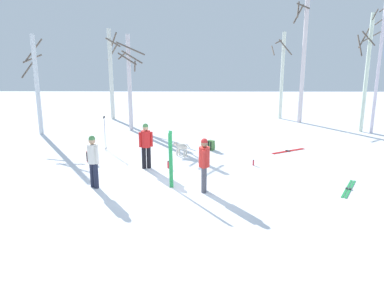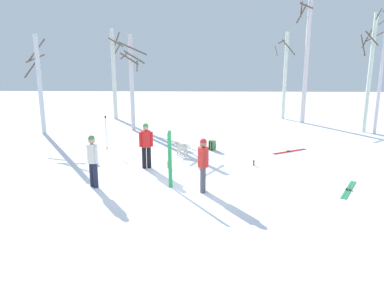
{
  "view_description": "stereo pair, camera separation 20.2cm",
  "coord_description": "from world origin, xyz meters",
  "px_view_note": "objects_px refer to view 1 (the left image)",
  "views": [
    {
      "loc": [
        0.5,
        -11.32,
        4.28
      ],
      "look_at": [
        0.4,
        1.98,
        1.0
      ],
      "focal_mm": 35.18,
      "sensor_mm": 36.0,
      "label": 1
    },
    {
      "loc": [
        0.7,
        -11.31,
        4.28
      ],
      "look_at": [
        0.4,
        1.98,
        1.0
      ],
      "focal_mm": 35.18,
      "sensor_mm": 36.0,
      "label": 2
    }
  ],
  "objects_px": {
    "person_0": "(204,162)",
    "backpack_0": "(211,145)",
    "ski_poles_0": "(105,132)",
    "birch_tree_2": "(130,80)",
    "birch_tree_0": "(37,83)",
    "water_bottle_0": "(253,163)",
    "person_1": "(146,143)",
    "birch_tree_4": "(303,58)",
    "birch_tree_5": "(366,72)",
    "birch_tree_3": "(282,74)",
    "ski_pair_lying_1": "(288,151)",
    "water_bottle_1": "(168,165)",
    "person_2": "(93,158)",
    "birch_tree_1": "(111,73)",
    "dog": "(181,147)",
    "ski_pair_planted_0": "(171,160)",
    "ski_pair_lying_0": "(349,189)",
    "birch_tree_6": "(379,60)",
    "backpack_1": "(90,157)"
  },
  "relations": [
    {
      "from": "person_0",
      "to": "person_1",
      "type": "bearing_deg",
      "value": 131.01
    },
    {
      "from": "dog",
      "to": "person_2",
      "type": "bearing_deg",
      "value": -124.83
    },
    {
      "from": "person_1",
      "to": "dog",
      "type": "bearing_deg",
      "value": 54.85
    },
    {
      "from": "dog",
      "to": "water_bottle_1",
      "type": "height_order",
      "value": "dog"
    },
    {
      "from": "ski_pair_planted_0",
      "to": "birch_tree_2",
      "type": "relative_size",
      "value": 0.36
    },
    {
      "from": "ski_poles_0",
      "to": "birch_tree_2",
      "type": "xyz_separation_m",
      "value": [
        0.45,
        4.28,
        1.94
      ]
    },
    {
      "from": "birch_tree_4",
      "to": "birch_tree_5",
      "type": "distance_m",
      "value": 3.86
    },
    {
      "from": "person_0",
      "to": "person_1",
      "type": "relative_size",
      "value": 1.0
    },
    {
      "from": "ski_pair_lying_1",
      "to": "birch_tree_3",
      "type": "relative_size",
      "value": 0.3
    },
    {
      "from": "ski_poles_0",
      "to": "birch_tree_4",
      "type": "height_order",
      "value": "birch_tree_4"
    },
    {
      "from": "birch_tree_3",
      "to": "birch_tree_4",
      "type": "height_order",
      "value": "birch_tree_4"
    },
    {
      "from": "ski_pair_lying_1",
      "to": "birch_tree_4",
      "type": "bearing_deg",
      "value": 71.51
    },
    {
      "from": "person_1",
      "to": "birch_tree_1",
      "type": "height_order",
      "value": "birch_tree_1"
    },
    {
      "from": "ski_pair_planted_0",
      "to": "ski_pair_lying_0",
      "type": "xyz_separation_m",
      "value": [
        5.7,
        -0.11,
        -0.92
      ]
    },
    {
      "from": "birch_tree_0",
      "to": "ski_pair_planted_0",
      "type": "bearing_deg",
      "value": -47.3
    },
    {
      "from": "person_2",
      "to": "birch_tree_5",
      "type": "distance_m",
      "value": 15.34
    },
    {
      "from": "dog",
      "to": "ski_pair_lying_0",
      "type": "bearing_deg",
      "value": -35.3
    },
    {
      "from": "ski_poles_0",
      "to": "ski_pair_planted_0",
      "type": "bearing_deg",
      "value": -55.8
    },
    {
      "from": "person_0",
      "to": "ski_poles_0",
      "type": "xyz_separation_m",
      "value": [
        -4.26,
        5.09,
        -0.16
      ]
    },
    {
      "from": "ski_pair_lying_0",
      "to": "ski_pair_planted_0",
      "type": "bearing_deg",
      "value": 178.88
    },
    {
      "from": "person_2",
      "to": "birch_tree_1",
      "type": "distance_m",
      "value": 12.98
    },
    {
      "from": "dog",
      "to": "birch_tree_3",
      "type": "xyz_separation_m",
      "value": [
        6.16,
        9.16,
        2.48
      ]
    },
    {
      "from": "person_2",
      "to": "dog",
      "type": "distance_m",
      "value": 4.68
    },
    {
      "from": "person_1",
      "to": "birch_tree_4",
      "type": "xyz_separation_m",
      "value": [
        8.3,
        9.53,
        2.92
      ]
    },
    {
      "from": "birch_tree_2",
      "to": "water_bottle_0",
      "type": "bearing_deg",
      "value": -48.58
    },
    {
      "from": "birch_tree_2",
      "to": "birch_tree_5",
      "type": "bearing_deg",
      "value": -0.81
    },
    {
      "from": "person_1",
      "to": "birch_tree_3",
      "type": "distance_m",
      "value": 13.3
    },
    {
      "from": "birch_tree_3",
      "to": "birch_tree_4",
      "type": "distance_m",
      "value": 1.94
    },
    {
      "from": "birch_tree_1",
      "to": "birch_tree_2",
      "type": "bearing_deg",
      "value": -63.98
    },
    {
      "from": "birch_tree_0",
      "to": "water_bottle_0",
      "type": "bearing_deg",
      "value": -28.15
    },
    {
      "from": "birch_tree_2",
      "to": "backpack_1",
      "type": "bearing_deg",
      "value": -95.69
    },
    {
      "from": "backpack_1",
      "to": "birch_tree_2",
      "type": "xyz_separation_m",
      "value": [
        0.61,
        6.17,
        2.54
      ]
    },
    {
      "from": "birch_tree_0",
      "to": "birch_tree_2",
      "type": "height_order",
      "value": "birch_tree_2"
    },
    {
      "from": "person_1",
      "to": "birch_tree_5",
      "type": "height_order",
      "value": "birch_tree_5"
    },
    {
      "from": "birch_tree_3",
      "to": "birch_tree_0",
      "type": "bearing_deg",
      "value": -160.27
    },
    {
      "from": "dog",
      "to": "ski_pair_planted_0",
      "type": "height_order",
      "value": "ski_pair_planted_0"
    },
    {
      "from": "birch_tree_4",
      "to": "water_bottle_1",
      "type": "bearing_deg",
      "value": -128.19
    },
    {
      "from": "birch_tree_3",
      "to": "ski_poles_0",
      "type": "bearing_deg",
      "value": -139.23
    },
    {
      "from": "water_bottle_1",
      "to": "backpack_0",
      "type": "bearing_deg",
      "value": 57.06
    },
    {
      "from": "ski_pair_lying_1",
      "to": "birch_tree_5",
      "type": "bearing_deg",
      "value": 40.66
    },
    {
      "from": "water_bottle_0",
      "to": "birch_tree_4",
      "type": "distance_m",
      "value": 10.75
    },
    {
      "from": "person_0",
      "to": "backpack_0",
      "type": "xyz_separation_m",
      "value": [
        0.45,
        5.12,
        -0.77
      ]
    },
    {
      "from": "ski_pair_planted_0",
      "to": "ski_poles_0",
      "type": "bearing_deg",
      "value": 124.2
    },
    {
      "from": "person_2",
      "to": "birch_tree_1",
      "type": "bearing_deg",
      "value": 99.27
    },
    {
      "from": "person_0",
      "to": "backpack_0",
      "type": "bearing_deg",
      "value": 84.99
    },
    {
      "from": "person_0",
      "to": "water_bottle_1",
      "type": "relative_size",
      "value": 6.2
    },
    {
      "from": "birch_tree_3",
      "to": "birch_tree_6",
      "type": "relative_size",
      "value": 0.75
    },
    {
      "from": "person_0",
      "to": "birch_tree_6",
      "type": "relative_size",
      "value": 0.23
    },
    {
      "from": "backpack_0",
      "to": "birch_tree_1",
      "type": "relative_size",
      "value": 0.08
    },
    {
      "from": "ski_poles_0",
      "to": "birch_tree_5",
      "type": "relative_size",
      "value": 0.25
    }
  ]
}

